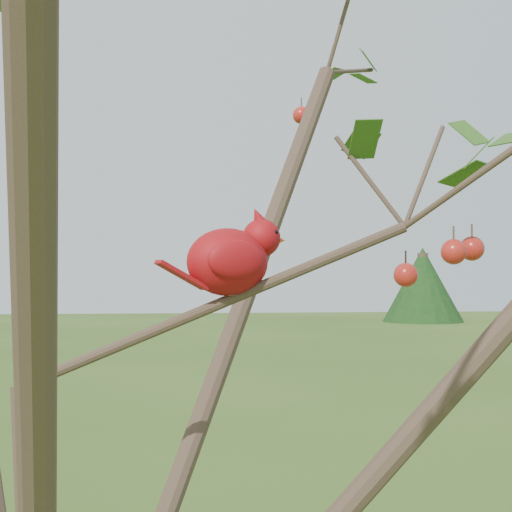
# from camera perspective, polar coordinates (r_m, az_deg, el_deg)

# --- Properties ---
(crabapple_tree) EXTENTS (2.35, 2.05, 2.95)m
(crabapple_tree) POSITION_cam_1_polar(r_m,az_deg,el_deg) (1.14, -13.99, -1.47)
(crabapple_tree) COLOR #3B2A20
(crabapple_tree) RESTS_ON ground
(cardinal) EXTENTS (0.22, 0.14, 0.16)m
(cardinal) POSITION_cam_1_polar(r_m,az_deg,el_deg) (1.24, -1.76, -0.18)
(cardinal) COLOR #9F0D0E
(cardinal) RESTS_ON ground
(distant_trees) EXTENTS (37.78, 18.27, 3.21)m
(distant_trees) POSITION_cam_1_polar(r_m,az_deg,el_deg) (26.13, -5.52, -2.84)
(distant_trees) COLOR #3B2A20
(distant_trees) RESTS_ON ground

